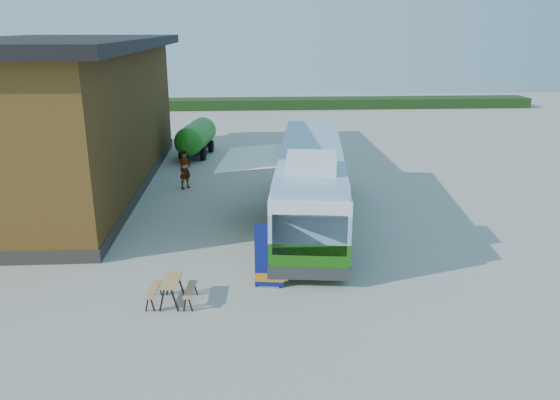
{
  "coord_description": "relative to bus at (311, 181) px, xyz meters",
  "views": [
    {
      "loc": [
        -1.18,
        -18.14,
        8.02
      ],
      "look_at": [
        0.08,
        2.59,
        1.4
      ],
      "focal_mm": 35.0,
      "sensor_mm": 36.0,
      "label": 1
    }
  ],
  "objects": [
    {
      "name": "picnic_table",
      "position": [
        -4.99,
        -6.82,
        -1.26
      ],
      "size": [
        1.44,
        1.3,
        0.78
      ],
      "rotation": [
        0.0,
        0.0,
        -0.06
      ],
      "color": "tan",
      "rests_on": "ground"
    },
    {
      "name": "person_a",
      "position": [
        -5.86,
        5.61,
        -0.84
      ],
      "size": [
        0.84,
        0.86,
        2.0
      ],
      "primitive_type": "imported",
      "rotation": [
        0.0,
        0.0,
        0.84
      ],
      "color": "#999999",
      "rests_on": "ground"
    },
    {
      "name": "awning",
      "position": [
        -2.12,
        0.15,
        0.96
      ],
      "size": [
        3.29,
        4.75,
        0.54
      ],
      "rotation": [
        0.0,
        0.0,
        -0.12
      ],
      "color": "white",
      "rests_on": "ground"
    },
    {
      "name": "hedge",
      "position": [
        6.56,
        34.31,
        -1.34
      ],
      "size": [
        40.0,
        3.0,
        1.0
      ],
      "primitive_type": "cube",
      "color": "#264419",
      "rests_on": "ground"
    },
    {
      "name": "slurry_tanker",
      "position": [
        -5.9,
        13.09,
        -0.58
      ],
      "size": [
        2.35,
        5.9,
        2.19
      ],
      "rotation": [
        0.0,
        0.0,
        -0.15
      ],
      "color": "#207E17",
      "rests_on": "ground"
    },
    {
      "name": "barn",
      "position": [
        -11.94,
        6.31,
        1.75
      ],
      "size": [
        9.6,
        21.2,
        7.5
      ],
      "color": "brown",
      "rests_on": "ground"
    },
    {
      "name": "bus",
      "position": [
        0.0,
        0.0,
        0.0
      ],
      "size": [
        4.15,
        12.77,
        3.85
      ],
      "rotation": [
        0.0,
        0.0,
        -0.12
      ],
      "color": "#237513",
      "rests_on": "ground"
    },
    {
      "name": "person_b",
      "position": [
        -0.49,
        7.35,
        -1.06
      ],
      "size": [
        0.81,
        0.91,
        1.56
      ],
      "primitive_type": "imported",
      "rotation": [
        0.0,
        0.0,
        -1.92
      ],
      "color": "#999999",
      "rests_on": "ground"
    },
    {
      "name": "banner",
      "position": [
        -2.0,
        -5.95,
        -0.96
      ],
      "size": [
        0.94,
        0.26,
        2.16
      ],
      "rotation": [
        0.0,
        0.0,
        -0.12
      ],
      "color": "navy",
      "rests_on": "ground"
    },
    {
      "name": "ground",
      "position": [
        -1.44,
        -3.69,
        -1.84
      ],
      "size": [
        100.0,
        100.0,
        0.0
      ],
      "primitive_type": "plane",
      "color": "#BCB7AD",
      "rests_on": "ground"
    }
  ]
}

